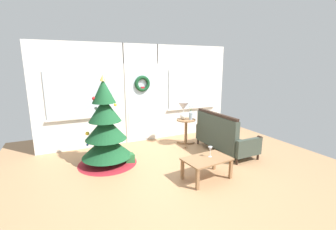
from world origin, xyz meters
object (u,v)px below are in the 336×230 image
object	(u,v)px
settee_sofa	(222,137)
table_lamp	(183,108)
christmas_tree	(106,133)
side_table	(186,127)
flower_vase	(191,115)
coffee_table	(207,161)
wine_glass	(210,149)
gift_box	(129,158)

from	to	relation	value
settee_sofa	table_lamp	world-z (taller)	table_lamp
christmas_tree	side_table	world-z (taller)	christmas_tree
side_table	flower_vase	size ratio (longest dim) A/B	1.93
coffee_table	settee_sofa	bearing A→B (deg)	41.22
christmas_tree	wine_glass	size ratio (longest dim) A/B	9.45
wine_glass	settee_sofa	bearing A→B (deg)	42.54
settee_sofa	side_table	bearing A→B (deg)	124.27
side_table	table_lamp	world-z (taller)	table_lamp
settee_sofa	side_table	distance (m)	0.96
side_table	coffee_table	world-z (taller)	side_table
settee_sofa	side_table	xyz separation A→B (m)	(-0.54, 0.79, 0.11)
side_table	flower_vase	distance (m)	0.33
settee_sofa	flower_vase	distance (m)	0.94
gift_box	wine_glass	bearing A→B (deg)	-47.15
coffee_table	side_table	bearing A→B (deg)	72.34
wine_glass	gift_box	world-z (taller)	wine_glass
side_table	wine_glass	distance (m)	1.77
side_table	flower_vase	bearing A→B (deg)	-30.96
christmas_tree	wine_glass	bearing A→B (deg)	-41.72
coffee_table	wine_glass	world-z (taller)	wine_glass
table_lamp	side_table	bearing A→B (deg)	-33.69
gift_box	table_lamp	bearing A→B (deg)	17.55
side_table	coffee_table	size ratio (longest dim) A/B	0.76
flower_vase	coffee_table	distance (m)	1.86
flower_vase	wine_glass	xyz separation A→B (m)	(-0.56, -1.64, -0.26)
christmas_tree	settee_sofa	bearing A→B (deg)	-10.86
coffee_table	wine_glass	size ratio (longest dim) A/B	4.55
settee_sofa	table_lamp	distance (m)	1.17
settee_sofa	wine_glass	distance (m)	1.37
wine_glass	gift_box	bearing A→B (deg)	132.85
wine_glass	christmas_tree	bearing A→B (deg)	138.28
wine_glass	coffee_table	bearing A→B (deg)	-157.77
side_table	gift_box	size ratio (longest dim) A/B	3.54
settee_sofa	flower_vase	xyz separation A→B (m)	(-0.44, 0.73, 0.42)
settee_sofa	gift_box	world-z (taller)	settee_sofa
flower_vase	coffee_table	bearing A→B (deg)	-111.27
christmas_tree	coffee_table	size ratio (longest dim) A/B	2.08
wine_glass	side_table	bearing A→B (deg)	74.75
flower_vase	gift_box	xyz separation A→B (m)	(-1.72, -0.39, -0.70)
table_lamp	flower_vase	xyz separation A→B (m)	(0.16, -0.10, -0.17)
coffee_table	table_lamp	bearing A→B (deg)	74.49
coffee_table	gift_box	size ratio (longest dim) A/B	4.65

